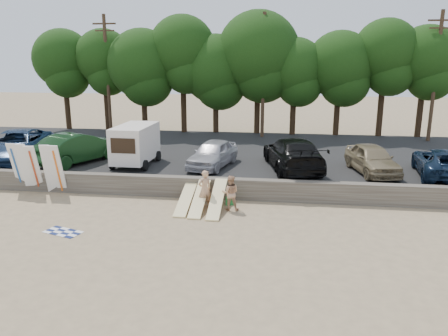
% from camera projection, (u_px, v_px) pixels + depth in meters
% --- Properties ---
extents(ground, '(120.00, 120.00, 0.00)m').
position_uv_depth(ground, '(194.00, 220.00, 18.27)').
color(ground, tan).
rests_on(ground, ground).
extents(seawall, '(44.00, 0.50, 1.00)m').
position_uv_depth(seawall, '(206.00, 188.00, 21.02)').
color(seawall, '#6B6356').
rests_on(seawall, ground).
extents(parking_lot, '(44.00, 14.50, 0.70)m').
position_uv_depth(parking_lot, '(226.00, 156.00, 28.26)').
color(parking_lot, '#282828').
rests_on(parking_lot, ground).
extents(treeline, '(32.79, 6.48, 9.36)m').
position_uv_depth(treeline, '(235.00, 59.00, 33.48)').
color(treeline, '#382616').
rests_on(treeline, parking_lot).
extents(utility_poles, '(25.80, 0.26, 9.00)m').
position_uv_depth(utility_poles, '(263.00, 73.00, 32.00)').
color(utility_poles, '#473321').
rests_on(utility_poles, parking_lot).
extents(box_trailer, '(2.09, 3.60, 2.25)m').
position_uv_depth(box_trailer, '(135.00, 143.00, 24.25)').
color(box_trailer, white).
rests_on(box_trailer, parking_lot).
extents(car_0, '(4.09, 6.67, 1.73)m').
position_uv_depth(car_0, '(17.00, 145.00, 25.56)').
color(car_0, '#152B4C').
rests_on(car_0, parking_lot).
extents(car_1, '(3.83, 5.52, 1.73)m').
position_uv_depth(car_1, '(78.00, 148.00, 24.95)').
color(car_1, black).
rests_on(car_1, parking_lot).
extents(car_2, '(2.67, 4.61, 1.47)m').
position_uv_depth(car_2, '(213.00, 154.00, 24.01)').
color(car_2, '#B5B4BA').
rests_on(car_2, parking_lot).
extents(car_3, '(3.67, 6.39, 1.74)m').
position_uv_depth(car_3, '(293.00, 154.00, 23.41)').
color(car_3, black).
rests_on(car_3, parking_lot).
extents(car_4, '(2.62, 4.67, 1.50)m').
position_uv_depth(car_4, '(372.00, 159.00, 22.74)').
color(car_4, '#8B7A58').
rests_on(car_4, parking_lot).
extents(car_5, '(3.00, 5.39, 1.43)m').
position_uv_depth(car_5, '(442.00, 163.00, 22.07)').
color(car_5, '#0E1D32').
rests_on(car_5, parking_lot).
extents(surfboard_upright_0, '(0.56, 0.70, 2.54)m').
position_uv_depth(surfboard_upright_0, '(17.00, 167.00, 21.73)').
color(surfboard_upright_0, white).
rests_on(surfboard_upright_0, ground).
extents(surfboard_upright_1, '(0.52, 0.68, 2.54)m').
position_uv_depth(surfboard_upright_1, '(26.00, 168.00, 21.58)').
color(surfboard_upright_1, white).
rests_on(surfboard_upright_1, ground).
extents(surfboard_upright_2, '(0.61, 0.91, 2.49)m').
position_uv_depth(surfboard_upright_2, '(35.00, 169.00, 21.50)').
color(surfboard_upright_2, white).
rests_on(surfboard_upright_2, ground).
extents(surfboard_upright_3, '(0.59, 0.72, 2.54)m').
position_uv_depth(surfboard_upright_3, '(49.00, 169.00, 21.39)').
color(surfboard_upright_3, white).
rests_on(surfboard_upright_3, ground).
extents(surfboard_upright_4, '(0.51, 0.71, 2.53)m').
position_uv_depth(surfboard_upright_4, '(58.00, 170.00, 21.33)').
color(surfboard_upright_4, white).
rests_on(surfboard_upright_4, ground).
extents(surfboard_low_0, '(0.56, 2.92, 0.85)m').
position_uv_depth(surfboard_low_0, '(186.00, 198.00, 19.75)').
color(surfboard_low_0, '#FFE9A0').
rests_on(surfboard_low_0, ground).
extents(surfboard_low_1, '(0.56, 2.87, 1.00)m').
position_uv_depth(surfboard_low_1, '(200.00, 198.00, 19.52)').
color(surfboard_low_1, '#FFE9A0').
rests_on(surfboard_low_1, ground).
extents(surfboard_low_2, '(0.56, 2.85, 1.06)m').
position_uv_depth(surfboard_low_2, '(217.00, 199.00, 19.31)').
color(surfboard_low_2, '#FFE9A0').
rests_on(surfboard_low_2, ground).
extents(beachgoer_a, '(0.76, 0.71, 1.74)m').
position_uv_depth(beachgoer_a, '(205.00, 189.00, 19.54)').
color(beachgoer_a, tan).
rests_on(beachgoer_a, ground).
extents(beachgoer_b, '(0.82, 0.67, 1.58)m').
position_uv_depth(beachgoer_b, '(230.00, 193.00, 19.25)').
color(beachgoer_b, tan).
rests_on(beachgoer_b, ground).
extents(cooler, '(0.43, 0.37, 0.32)m').
position_uv_depth(cooler, '(230.00, 201.00, 20.13)').
color(cooler, green).
rests_on(cooler, ground).
extents(gear_bag, '(0.33, 0.29, 0.22)m').
position_uv_depth(gear_bag, '(212.00, 200.00, 20.49)').
color(gear_bag, orange).
rests_on(gear_bag, ground).
extents(beach_towel, '(1.88, 1.88, 0.00)m').
position_uv_depth(beach_towel, '(63.00, 232.00, 16.99)').
color(beach_towel, white).
rests_on(beach_towel, ground).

